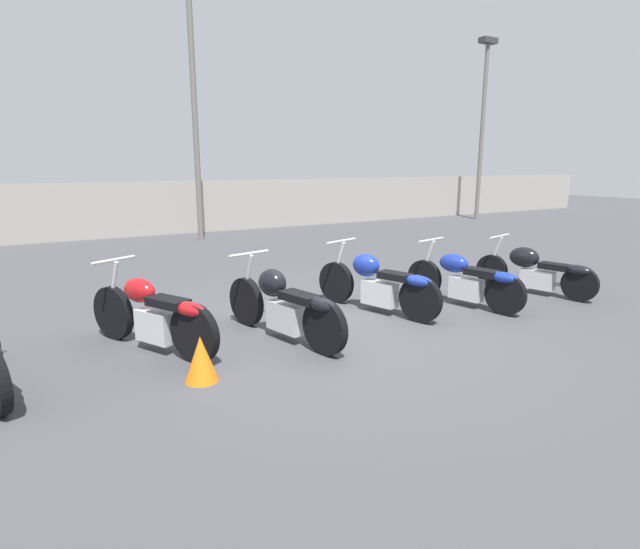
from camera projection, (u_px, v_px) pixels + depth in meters
ground_plane at (335, 327)px, 6.80m from camera, size 60.00×60.00×0.00m
fence_back at (162, 208)px, 15.40m from camera, size 40.00×0.04×1.64m
light_pole_left at (483, 114)px, 19.17m from camera, size 0.70×0.35×6.76m
light_pole_right at (191, 50)px, 13.46m from camera, size 0.70×0.35×8.92m
motorcycle_slot_1 at (154, 315)px, 5.85m from camera, size 1.10×1.92×1.05m
motorcycle_slot_2 at (284, 305)px, 6.23m from camera, size 0.80×2.15×1.03m
motorcycle_slot_3 at (378, 283)px, 7.39m from camera, size 0.92×2.12×1.02m
motorcycle_slot_4 at (465, 280)px, 7.73m from camera, size 0.76×2.01×0.98m
motorcycle_slot_5 at (535, 270)px, 8.47m from camera, size 0.84×2.03×0.93m
traffic_cone_near at (201, 359)px, 5.06m from camera, size 0.34×0.34×0.48m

